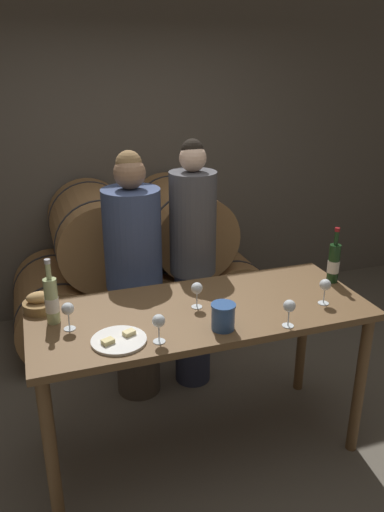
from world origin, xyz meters
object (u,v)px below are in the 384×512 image
at_px(wine_glass_center, 197,289).
at_px(wine_glass_far_right, 325,286).
at_px(tasting_table, 201,327).
at_px(blue_crock, 223,316).
at_px(person_left, 134,279).
at_px(bread_basket, 40,303).
at_px(cheese_plate, 119,340).
at_px(wine_glass_right, 289,307).
at_px(wine_glass_left, 159,322).
at_px(wine_bottle_red, 334,263).
at_px(wine_bottle_white, 52,300).
at_px(wine_glass_far_left, 68,310).
at_px(person_right, 193,266).

distance_m(wine_glass_center, wine_glass_far_right, 0.70).
xyz_separation_m(tasting_table, wine_glass_center, (-0.02, 0.02, 0.23)).
bearing_deg(blue_crock, person_left, 105.38).
relative_size(bread_basket, cheese_plate, 0.67).
height_order(cheese_plate, wine_glass_right, wine_glass_right).
relative_size(tasting_table, wine_glass_left, 12.60).
relative_size(tasting_table, wine_glass_right, 12.60).
distance_m(tasting_table, cheese_plate, 0.54).
bearing_deg(cheese_plate, wine_glass_center, 24.93).
xyz_separation_m(tasting_table, bread_basket, (-0.83, 0.26, 0.16)).
height_order(wine_bottle_red, wine_glass_far_right, wine_bottle_red).
xyz_separation_m(wine_bottle_white, wine_glass_left, (0.46, -0.36, -0.02)).
relative_size(wine_glass_left, wine_glass_far_right, 1.00).
relative_size(wine_bottle_red, bread_basket, 1.90).
bearing_deg(blue_crock, wine_glass_far_left, 161.93).
xyz_separation_m(person_right, bread_basket, (-1.01, -0.42, 0.08)).
xyz_separation_m(wine_glass_right, wine_glass_far_right, (0.31, 0.16, 0.00)).
distance_m(wine_glass_right, wine_glass_far_right, 0.35).
distance_m(wine_bottle_red, bread_basket, 1.72).
height_order(person_right, blue_crock, person_right).
distance_m(person_left, wine_glass_far_left, 0.85).
height_order(tasting_table, cheese_plate, cheese_plate).
height_order(wine_bottle_white, bread_basket, wine_bottle_white).
xyz_separation_m(person_left, bread_basket, (-0.61, -0.42, 0.12)).
relative_size(person_right, cheese_plate, 6.51).
height_order(wine_bottle_red, wine_glass_center, wine_bottle_red).
distance_m(person_right, wine_glass_center, 0.70).
bearing_deg(wine_glass_far_left, tasting_table, 0.40).
bearing_deg(wine_glass_left, bread_basket, 135.04).
bearing_deg(tasting_table, wine_bottle_white, 172.67).
height_order(wine_bottle_white, blue_crock, wine_bottle_white).
distance_m(blue_crock, wine_glass_center, 0.27).
distance_m(person_left, wine_glass_far_right, 1.23).
distance_m(wine_glass_left, wine_glass_center, 0.41).
bearing_deg(cheese_plate, person_left, 73.00).
relative_size(wine_bottle_red, wine_glass_far_left, 2.36).
distance_m(wine_bottle_red, wine_glass_center, 0.89).
bearing_deg(wine_bottle_white, wine_bottle_red, -0.74).
relative_size(wine_glass_center, wine_glass_far_right, 1.00).
relative_size(person_left, blue_crock, 12.45).
distance_m(bread_basket, wine_glass_far_left, 0.30).
xyz_separation_m(wine_bottle_white, bread_basket, (-0.06, 0.16, -0.08)).
distance_m(person_right, cheese_plate, 1.10).
distance_m(tasting_table, person_right, 0.70).
height_order(wine_bottle_white, wine_glass_right, wine_bottle_white).
bearing_deg(person_right, bread_basket, -157.69).
distance_m(blue_crock, wine_glass_far_right, 0.64).
xyz_separation_m(tasting_table, wine_bottle_white, (-0.77, 0.10, 0.24)).
relative_size(tasting_table, wine_bottle_red, 5.35).
relative_size(person_left, wine_bottle_white, 4.87).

